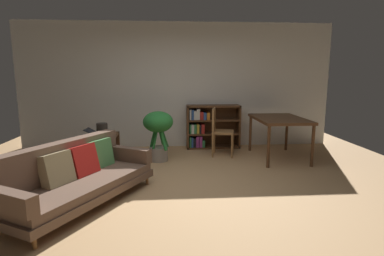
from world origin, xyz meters
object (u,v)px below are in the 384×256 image
Objects in this scene: dining_table at (279,122)px; potted_floor_plant at (158,129)px; media_console at (104,151)px; dining_chair_near at (219,129)px; desk_speaker at (102,132)px; fabric_couch at (75,176)px; open_laptop at (99,134)px; bookshelf at (208,127)px.

potted_floor_plant is at bearing -179.50° from dining_table.
media_console is 2.22m from dining_chair_near.
desk_speaker is 3.25m from dining_table.
dining_table reaches higher than media_console.
desk_speaker is 0.31× the size of dining_chair_near.
desk_speaker is (0.06, 1.38, 0.30)m from fabric_couch.
media_console is at bearing -176.88° from dining_table.
dining_chair_near is (-1.11, 0.27, -0.18)m from dining_table.
fabric_couch is at bearing -86.98° from open_laptop.
open_laptop is 2.36m from bookshelf.
potted_floor_plant is (0.96, 0.16, 0.37)m from media_console.
dining_table is at bearing 29.46° from fabric_couch.
fabric_couch is 3.78m from dining_table.
fabric_couch is 2.09m from potted_floor_plant.
open_laptop is 1.08m from potted_floor_plant.
potted_floor_plant is 2.30m from dining_table.
bookshelf reaches higher than media_console.
media_console is 2.34m from bookshelf.
open_laptop is (-0.11, 0.15, 0.29)m from media_console.
desk_speaker is at bearing -160.55° from dining_chair_near.
desk_speaker reaches higher than fabric_couch.
fabric_couch reaches higher than media_console.
dining_chair_near reaches higher than bookshelf.
media_console is (0.02, 1.67, -0.10)m from fabric_couch.
fabric_couch is 2.30× the size of dining_chair_near.
desk_speaker is at bearing -153.89° from potted_floor_plant.
bookshelf is (-0.13, 0.70, -0.07)m from dining_chair_near.
desk_speaker is (0.16, -0.44, 0.12)m from open_laptop.
desk_speaker is at bearing -70.55° from open_laptop.
dining_chair_near is at bearing 44.38° from fabric_couch.
dining_chair_near reaches higher than media_console.
dining_table is at bearing -13.96° from dining_chair_near.
potted_floor_plant is 1.23m from dining_chair_near.
potted_floor_plant reaches higher than open_laptop.
open_laptop is at bearing -172.40° from dining_chair_near.
media_console is at bearing 89.43° from fabric_couch.
bookshelf is at bearing 29.65° from media_console.
dining_chair_near is at bearing 11.85° from media_console.
dining_chair_near is 0.82× the size of bookshelf.
open_laptop is 3.38m from dining_table.
fabric_couch is 1.67× the size of dining_table.
media_console is 1.07× the size of potted_floor_plant.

